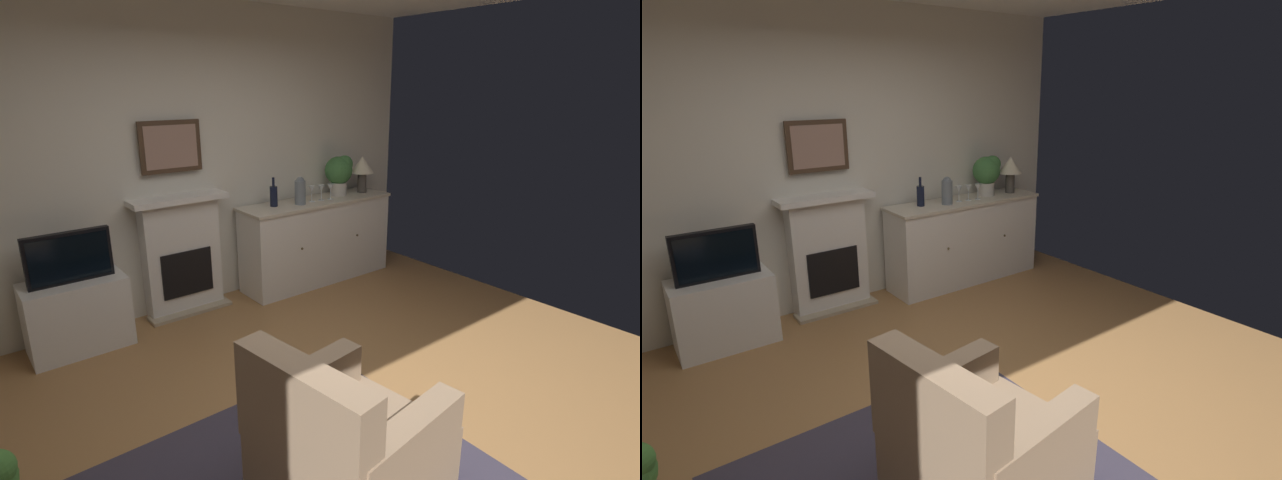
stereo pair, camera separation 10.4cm
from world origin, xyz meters
TOP-DOWN VIEW (x-y plane):
  - ground_plane at (0.00, 0.00)m, footprint 5.22×4.62m
  - wall_rear at (0.00, 2.28)m, footprint 5.22×0.06m
  - fireplace_unit at (-0.16, 2.15)m, footprint 0.87×0.30m
  - framed_picture at (-0.16, 2.20)m, footprint 0.55×0.04m
  - sideboard_cabinet at (1.28, 1.97)m, footprint 1.72×0.49m
  - table_lamp at (1.92, 1.97)m, footprint 0.26×0.26m
  - wine_bottle at (0.77, 2.02)m, footprint 0.08×0.08m
  - wine_glass_left at (1.20, 1.95)m, footprint 0.07×0.07m
  - wine_glass_center at (1.31, 1.93)m, footprint 0.07×0.07m
  - wine_glass_right at (1.42, 1.92)m, footprint 0.07×0.07m
  - vase_decorative at (1.03, 1.92)m, footprint 0.11×0.11m
  - tv_cabinet at (-1.14, 1.99)m, footprint 0.75×0.42m
  - tv_set at (-1.14, 1.97)m, footprint 0.62×0.07m
  - potted_plant_small at (1.63, 2.02)m, footprint 0.30×0.30m
  - armchair at (-0.53, -0.53)m, footprint 0.90×0.86m

SIDE VIEW (x-z plane):
  - ground_plane at x=0.00m, z-range -0.10..0.00m
  - tv_cabinet at x=-1.14m, z-range 0.00..0.58m
  - armchair at x=-0.53m, z-range -0.08..0.84m
  - sideboard_cabinet at x=1.28m, z-range 0.00..0.89m
  - fireplace_unit at x=-0.16m, z-range 0.00..1.10m
  - tv_set at x=-1.14m, z-range 0.58..0.98m
  - wine_bottle at x=0.77m, z-range 0.85..1.14m
  - wine_glass_left at x=1.20m, z-range 0.93..1.09m
  - wine_glass_center at x=1.31m, z-range 0.93..1.09m
  - wine_glass_right at x=1.42m, z-range 0.93..1.09m
  - vase_decorative at x=1.03m, z-range 0.89..1.17m
  - potted_plant_small at x=1.63m, z-range 0.93..1.36m
  - table_lamp at x=1.92m, z-range 0.97..1.37m
  - wall_rear at x=0.00m, z-range 0.00..2.77m
  - framed_picture at x=-0.16m, z-range 1.30..1.75m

